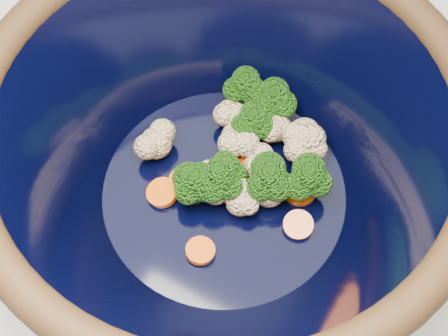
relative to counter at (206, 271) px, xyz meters
The scene contains 3 objects.
counter is the anchor object (origin of this frame).
mixing_bowl 0.56m from the counter, 43.78° to the right, with size 0.49×0.49×0.18m.
vegetable_pile 0.52m from the counter, 26.37° to the right, with size 0.18×0.19×0.05m.
Camera 1 is at (0.21, -0.30, 1.44)m, focal length 50.00 mm.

